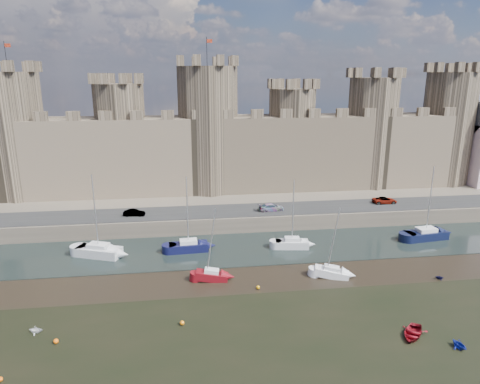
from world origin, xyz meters
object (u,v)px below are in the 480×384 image
Objects in this scene: car_1 at (134,213)px; sailboat_5 at (331,272)px; car_2 at (271,207)px; sailboat_4 at (212,275)px; sailboat_0 at (99,251)px; sailboat_1 at (189,246)px; car_3 at (385,200)px; sailboat_2 at (292,243)px; sailboat_3 at (426,234)px.

sailboat_5 reaches higher than car_1.
sailboat_4 reaches higher than car_2.
sailboat_0 reaches higher than sailboat_1.
car_3 is 0.41× the size of sailboat_2.
car_3 is 35.64m from sailboat_1.
sailboat_2 reaches higher than sailboat_5.
sailboat_2 is at bearing -6.35° from sailboat_1.
car_2 is 20.33m from car_3.
sailboat_2 is at bearing 175.03° from sailboat_3.
car_1 is at bearing 160.68° from sailboat_5.
sailboat_1 is at bearing 21.40° from sailboat_0.
sailboat_1 is at bearing 167.50° from sailboat_5.
sailboat_4 is 1.02× the size of sailboat_5.
sailboat_0 reaches higher than car_2.
sailboat_2 is at bearing 178.90° from car_2.
sailboat_3 is at bearing 9.95° from sailboat_2.
sailboat_1 is 9.46m from sailboat_4.
car_2 is at bearing 95.42° from car_3.
car_2 is 0.37× the size of sailboat_0.
car_2 is 0.39× the size of sailboat_1.
sailboat_1 is 35.57m from sailboat_3.
car_1 is 0.30× the size of sailboat_3.
sailboat_0 is at bearing -173.35° from sailboat_2.
sailboat_0 is at bearing 102.63° from car_2.
sailboat_3 is at bearing -119.80° from car_2.
car_2 is 21.42m from sailboat_4.
sailboat_5 is at bearing -158.00° from sailboat_3.
sailboat_0 is 12.20m from sailboat_1.
car_1 is at bearing 161.08° from sailboat_3.
sailboat_0 is (-3.89, -9.41, -2.18)m from car_1.
sailboat_0 is at bearing 104.29° from car_3.
car_2 is at bearing 118.56° from sailboat_5.
sailboat_0 is (-46.13, -10.79, -2.21)m from car_3.
sailboat_3 reaches higher than sailboat_5.
sailboat_1 reaches higher than car_2.
sailboat_3 reaches higher than sailboat_4.
car_2 is at bearing 40.50° from sailboat_0.
sailboat_1 is 14.72m from sailboat_2.
car_1 is at bearing 164.42° from sailboat_2.
sailboat_2 is (14.70, -0.75, -0.03)m from sailboat_1.
car_1 is 0.37× the size of sailboat_5.
car_1 is 0.79× the size of car_2.
sailboat_3 is (43.88, -9.31, -2.20)m from car_1.
sailboat_0 reaches higher than sailboat_3.
car_3 is 0.36× the size of sailboat_0.
car_3 is 26.71m from sailboat_5.
car_1 is 0.31× the size of sailboat_1.
sailboat_4 is at bearing -77.12° from sailboat_1.
car_1 is 21.97m from car_2.
car_2 is 0.46× the size of sailboat_4.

